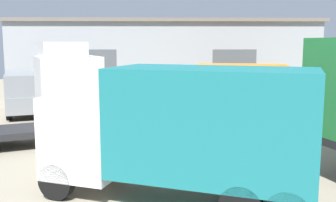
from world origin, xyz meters
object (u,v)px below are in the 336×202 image
Objects in this scene: delivery_van_grey at (25,91)px; oil_drum at (172,120)px; tractor_unit_white at (57,96)px; delivery_van_orange at (243,86)px; box_truck_white at (182,128)px.

oil_drum is (8.36, -4.32, -0.87)m from delivery_van_grey.
tractor_unit_white reaches higher than delivery_van_orange.
delivery_van_orange is 6.33× the size of oil_drum.
tractor_unit_white is 5.53m from oil_drum.
delivery_van_grey is at bearing 152.65° from oil_drum.
delivery_van_grey reaches higher than oil_drum.
tractor_unit_white is 7.59m from delivery_van_grey.
box_truck_white is 15.23m from delivery_van_grey.
box_truck_white is 8.54m from oil_drum.
box_truck_white is 13.83m from delivery_van_orange.
delivery_van_orange is 12.73m from delivery_van_grey.
box_truck_white is at bearing 13.93° from delivery_van_grey.
delivery_van_grey is 9.45m from oil_drum.
oil_drum is (-4.36, -4.70, -1.09)m from delivery_van_orange.
oil_drum is at bearing 43.37° from delivery_van_grey.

